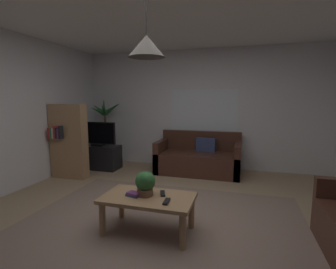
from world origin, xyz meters
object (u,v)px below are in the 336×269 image
(tv, at_px, (98,134))
(bookshelf_corner, at_px, (68,141))
(potted_palm_corner, at_px, (106,135))
(pendant_lamp, at_px, (146,46))
(couch_under_window, at_px, (198,159))
(remote_on_table_1, at_px, (167,201))
(book_on_table_0, at_px, (133,195))
(tv_stand, at_px, (99,157))
(remote_on_table_0, at_px, (163,193))
(coffee_table, at_px, (148,202))
(potted_plant_on_table, at_px, (146,182))
(book_on_table_1, at_px, (134,193))

(tv, height_order, bookshelf_corner, bookshelf_corner)
(potted_palm_corner, xyz_separation_m, pendant_lamp, (2.06, -2.68, 1.37))
(couch_under_window, relative_size, remote_on_table_1, 10.42)
(book_on_table_0, height_order, tv_stand, tv_stand)
(remote_on_table_0, distance_m, pendant_lamp, 1.61)
(coffee_table, distance_m, potted_plant_on_table, 0.22)
(book_on_table_1, height_order, potted_plant_on_table, potted_plant_on_table)
(tv_stand, bearing_deg, tv, -90.00)
(pendant_lamp, bearing_deg, couch_under_window, 86.64)
(remote_on_table_1, bearing_deg, couch_under_window, -91.24)
(book_on_table_1, xyz_separation_m, bookshelf_corner, (-2.01, 1.53, 0.26))
(potted_plant_on_table, bearing_deg, remote_on_table_1, -24.41)
(potted_palm_corner, distance_m, bookshelf_corner, 1.20)
(coffee_table, distance_m, bookshelf_corner, 2.65)
(coffee_table, height_order, pendant_lamp, pendant_lamp)
(remote_on_table_1, xyz_separation_m, tv, (-2.22, 2.31, 0.33))
(book_on_table_0, bearing_deg, couch_under_window, 83.02)
(coffee_table, distance_m, remote_on_table_0, 0.19)
(potted_palm_corner, relative_size, pendant_lamp, 2.47)
(remote_on_table_1, distance_m, tv_stand, 3.23)
(potted_plant_on_table, distance_m, tv, 2.93)
(remote_on_table_1, xyz_separation_m, potted_palm_corner, (-2.31, 2.79, 0.24))
(tv_stand, xyz_separation_m, tv, (-0.00, -0.02, 0.51))
(book_on_table_1, height_order, tv, tv)
(coffee_table, height_order, tv, tv)
(book_on_table_1, height_order, remote_on_table_1, book_on_table_1)
(remote_on_table_0, bearing_deg, book_on_table_1, -174.73)
(couch_under_window, bearing_deg, tv_stand, -172.50)
(bookshelf_corner, bearing_deg, remote_on_table_0, -31.05)
(book_on_table_1, xyz_separation_m, potted_plant_on_table, (0.12, 0.06, 0.12))
(couch_under_window, distance_m, coffee_table, 2.51)
(potted_palm_corner, bearing_deg, tv, -80.45)
(remote_on_table_1, height_order, tv_stand, tv_stand)
(couch_under_window, bearing_deg, coffee_table, -93.36)
(remote_on_table_1, distance_m, bookshelf_corner, 2.90)
(couch_under_window, distance_m, bookshelf_corner, 2.56)
(remote_on_table_0, relative_size, potted_palm_corner, 0.10)
(coffee_table, distance_m, remote_on_table_1, 0.28)
(remote_on_table_1, relative_size, tv_stand, 0.18)
(coffee_table, height_order, remote_on_table_0, remote_on_table_0)
(book_on_table_1, relative_size, remote_on_table_1, 0.90)
(remote_on_table_0, bearing_deg, potted_plant_on_table, -175.64)
(tv, bearing_deg, book_on_table_1, -50.89)
(couch_under_window, height_order, remote_on_table_0, couch_under_window)
(remote_on_table_1, height_order, potted_palm_corner, potted_palm_corner)
(book_on_table_1, xyz_separation_m, tv_stand, (-1.82, 2.27, -0.20))
(book_on_table_1, relative_size, bookshelf_corner, 0.10)
(couch_under_window, xyz_separation_m, bookshelf_corner, (-2.31, -1.02, 0.43))
(potted_palm_corner, bearing_deg, coffee_table, -52.50)
(tv_stand, bearing_deg, coffee_table, -48.36)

